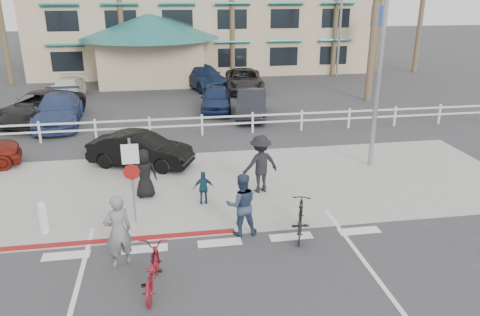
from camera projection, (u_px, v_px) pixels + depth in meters
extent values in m
plane|color=#333335|center=(223.00, 255.00, 12.14)|extent=(140.00, 140.00, 0.00)
cube|color=#333335|center=(234.00, 303.00, 10.28)|extent=(12.00, 16.00, 0.01)
cube|color=gray|center=(206.00, 186.00, 16.30)|extent=(22.00, 7.00, 0.01)
cube|color=#333335|center=(197.00, 149.00, 20.01)|extent=(40.00, 5.00, 0.01)
cube|color=#333335|center=(185.00, 100.00, 28.81)|extent=(50.00, 16.00, 0.01)
cube|color=maroon|center=(108.00, 241.00, 12.79)|extent=(7.00, 0.25, 0.02)
imported|color=maroon|center=(152.00, 270.00, 10.61)|extent=(0.87, 1.96, 0.99)
imported|color=slate|center=(118.00, 231.00, 11.39)|extent=(0.81, 0.68, 1.90)
imported|color=black|center=(300.00, 218.00, 12.90)|extent=(1.04, 1.85, 1.07)
imported|color=#2A3A52|center=(242.00, 204.00, 12.88)|extent=(0.88, 0.69, 1.81)
imported|color=black|center=(260.00, 164.00, 15.58)|extent=(1.44, 1.06, 1.99)
imported|color=#1A3F52|center=(204.00, 188.00, 14.80)|extent=(0.65, 0.28, 1.10)
imported|color=black|center=(144.00, 174.00, 15.22)|extent=(0.85, 0.60, 1.64)
imported|color=black|center=(141.00, 150.00, 17.96)|extent=(4.21, 2.83, 1.31)
imported|color=black|center=(40.00, 107.00, 23.97)|extent=(4.24, 5.93, 1.50)
imported|color=navy|center=(58.00, 110.00, 23.39)|extent=(2.44, 5.29, 1.50)
imported|color=#142247|center=(216.00, 99.00, 25.96)|extent=(2.15, 4.25, 1.39)
imported|color=black|center=(252.00, 104.00, 24.76)|extent=(2.37, 4.53, 1.42)
imported|color=silver|center=(68.00, 89.00, 28.97)|extent=(1.91, 4.32, 1.23)
imported|color=black|center=(244.00, 80.00, 31.00)|extent=(2.93, 5.40, 1.44)
imported|color=#192648|center=(203.00, 77.00, 31.93)|extent=(3.76, 5.69, 1.53)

